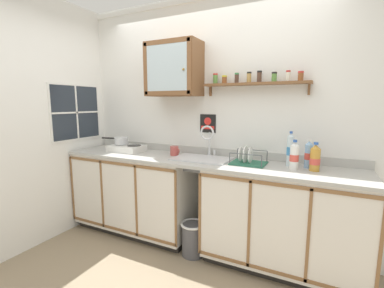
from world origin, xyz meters
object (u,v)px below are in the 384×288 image
Objects in this scene: wall_cabinet at (174,69)px; saucepan at (121,140)px; bottle_water_blue_2 at (309,155)px; mug at (175,151)px; warning_sign at (208,124)px; sink at (202,160)px; bottle_juice_amber_0 at (315,158)px; dish_rack at (248,160)px; bottle_opaque_white_3 at (294,156)px; hot_plate_stove at (127,148)px; trash_bin at (193,238)px; bottle_water_clear_1 at (290,150)px.

saucepan is at bearing -173.48° from wall_cabinet.
bottle_water_blue_2 is (2.10, 0.06, -0.00)m from saucepan.
saucepan is 2.66× the size of mug.
sink is at bearing -79.32° from warning_sign.
bottle_juice_amber_0 is 0.77× the size of dish_rack.
bottle_opaque_white_3 reaches higher than bottle_juice_amber_0.
mug is at bearing 176.11° from bottle_opaque_white_3.
sink is 1.07m from bottle_juice_amber_0.
bottle_juice_amber_0 is 1.91× the size of mug.
bottle_juice_amber_0 is 0.95× the size of bottle_water_blue_2.
sink is at bearing -6.42° from mug.
saucepan is 0.59× the size of wall_cabinet.
hot_plate_stove is at bearing -170.60° from wall_cabinet.
dish_rack is (-0.58, 0.01, -0.07)m from bottle_juice_amber_0.
bottle_water_blue_2 is at bearing 1.69° from saucepan.
bottle_water_clear_1 is at bearing 18.74° from trash_bin.
bottle_opaque_white_3 is (-0.16, -0.03, 0.01)m from bottle_juice_amber_0.
bottle_opaque_white_3 is at bearing -3.89° from mug.
saucepan is 1.00× the size of trash_bin.
sink is 1.82× the size of bottle_water_clear_1.
bottle_juice_amber_0 is (2.05, -0.01, 0.07)m from hot_plate_stove.
warning_sign is at bearing 14.93° from hot_plate_stove.
warning_sign is 1.22m from trash_bin.
bottle_opaque_white_3 is at bearing -170.08° from bottle_juice_amber_0.
warning_sign reaches higher than bottle_juice_amber_0.
bottle_opaque_white_3 reaches higher than trash_bin.
bottle_water_clear_1 reaches higher than saucepan.
sink is at bearing -175.68° from bottle_water_blue_2.
dish_rack is at bearing -25.48° from warning_sign.
bottle_water_blue_2 is (1.00, 0.08, 0.13)m from sink.
saucepan is 1.10m from warning_sign.
hot_plate_stove is 2.02× the size of warning_sign.
warning_sign is (0.95, 0.25, 0.31)m from hot_plate_stove.
bottle_juice_amber_0 is (2.16, -0.03, -0.01)m from saucepan.
warning_sign is (-0.89, 0.17, 0.20)m from bottle_water_clear_1.
warning_sign is 0.58× the size of trash_bin.
bottle_water_blue_2 is 1.36m from mug.
bottle_opaque_white_3 is 0.45× the size of wall_cabinet.
wall_cabinet is at bearing 166.18° from sink.
wall_cabinet is at bearing 141.35° from trash_bin.
bottle_water_clear_1 is at bearing 111.54° from bottle_opaque_white_3.
bottle_opaque_white_3 is (0.90, -0.05, 0.13)m from sink.
mug is at bearing -178.18° from bottle_water_clear_1.
saucepan is 1.72× the size of warning_sign.
bottle_water_clear_1 is 0.93m from warning_sign.
warning_sign is (0.34, 0.15, -0.59)m from wall_cabinet.
dish_rack is at bearing -0.28° from sink.
bottle_water_clear_1 is 1.21m from mug.
bottle_opaque_white_3 is at bearing 10.41° from trash_bin.
wall_cabinet is (0.61, 0.10, 0.90)m from hot_plate_stove.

